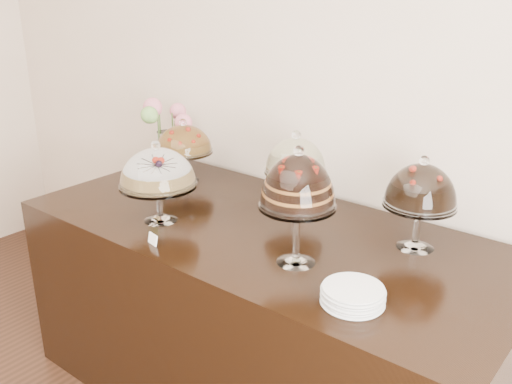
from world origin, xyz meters
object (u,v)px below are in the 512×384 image
Objects in this scene: cake_stand_sugar_sponge at (157,171)px; plate_stack at (353,296)px; cake_stand_cheesecake at (296,159)px; cake_stand_fruit_tart at (184,142)px; cake_stand_dark_choco at (421,190)px; flower_vase at (166,129)px; cake_stand_choco_layer at (298,186)px; display_counter at (263,316)px.

plate_stack is at bearing -4.17° from cake_stand_sugar_sponge.
cake_stand_cheesecake is 0.70m from cake_stand_fruit_tart.
cake_stand_cheesecake is 0.60m from cake_stand_dark_choco.
cake_stand_cheesecake is 0.90m from flower_vase.
cake_stand_choco_layer is (0.70, 0.05, 0.08)m from cake_stand_sugar_sponge.
cake_stand_fruit_tart is 0.84× the size of flower_vase.
cake_stand_sugar_sponge is at bearing -175.83° from cake_stand_choco_layer.
cake_stand_fruit_tart is at bearing -17.73° from flower_vase.
cake_stand_fruit_tart is at bearing -178.40° from cake_stand_cheesecake.
flower_vase reaches higher than cake_stand_fruit_tart.
cake_stand_dark_choco is at bearing 24.51° from cake_stand_sugar_sponge.
cake_stand_dark_choco is (0.59, 0.23, 0.70)m from display_counter.
flower_vase is 1.91× the size of plate_stack.
cake_stand_choco_layer reaches higher than plate_stack.
flower_vase is at bearing 162.27° from cake_stand_fruit_tart.
plate_stack reaches higher than display_counter.
display_counter is at bearing -17.76° from flower_vase.
cake_stand_cheesecake reaches higher than plate_stack.
cake_stand_sugar_sponge reaches higher than cake_stand_fruit_tart.
flower_vase reaches higher than display_counter.
flower_vase reaches higher than cake_stand_sugar_sponge.
cake_stand_cheesecake is at bearing 49.67° from cake_stand_sugar_sponge.
display_counter is 0.99m from cake_stand_fruit_tart.
flower_vase is (-1.20, 0.46, -0.08)m from cake_stand_choco_layer.
cake_stand_choco_layer is 2.21× the size of plate_stack.
cake_stand_cheesecake is at bearing 178.72° from cake_stand_dark_choco.
cake_stand_cheesecake is 1.83× the size of plate_stack.
cake_stand_fruit_tart is at bearing 123.57° from cake_stand_sugar_sponge.
cake_stand_sugar_sponge is 0.71m from cake_stand_choco_layer.
cake_stand_dark_choco is at bearing -2.24° from flower_vase.
flower_vase is at bearing 177.76° from cake_stand_dark_choco.
cake_stand_choco_layer is at bearing -54.18° from cake_stand_cheesecake.
cake_stand_cheesecake is 0.96× the size of flower_vase.
plate_stack is (0.61, -0.30, 0.48)m from display_counter.
plate_stack is at bearing -26.03° from display_counter.
flower_vase is (-0.91, 0.29, 0.68)m from display_counter.
plate_stack is at bearing -21.20° from flower_vase.
cake_stand_sugar_sponge is at bearing -155.49° from cake_stand_dark_choco.
display_counter is 0.83m from cake_stand_sugar_sponge.
display_counter is at bearing 149.53° from cake_stand_choco_layer.
cake_stand_cheesecake is at bearing -2.89° from flower_vase.
cake_stand_dark_choco reaches higher than display_counter.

